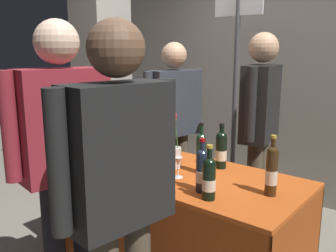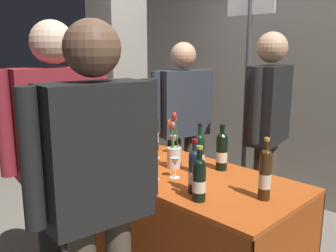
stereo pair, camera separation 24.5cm
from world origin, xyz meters
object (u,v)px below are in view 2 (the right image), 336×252
display_bottle_0 (200,153)px  booth_signpost (247,82)px  vendor_presenter (268,119)px  taster_foreground_right (58,143)px  concrete_pillar (117,40)px  flower_vase (174,152)px  tasting_table (168,198)px  featured_wine_bottle (154,132)px  wine_glass_near_vendor (154,164)px  wine_glass_mid (174,140)px  wine_glass_near_taster (175,163)px

display_bottle_0 → booth_signpost: bearing=108.1°
vendor_presenter → taster_foreground_right: 1.62m
concrete_pillar → display_bottle_0: concrete_pillar is taller
booth_signpost → taster_foreground_right: bearing=-91.2°
flower_vase → tasting_table: bearing=-117.5°
display_bottle_0 → flower_vase: size_ratio=0.86×
featured_wine_bottle → taster_foreground_right: 1.01m
wine_glass_near_vendor → wine_glass_mid: 0.60m
display_bottle_0 → taster_foreground_right: bearing=-115.9°
featured_wine_bottle → flower_vase: size_ratio=0.89×
taster_foreground_right → flower_vase: bearing=-3.2°
wine_glass_near_taster → flower_vase: 0.21m
wine_glass_near_taster → taster_foreground_right: (-0.32, -0.63, 0.19)m
wine_glass_near_taster → vendor_presenter: vendor_presenter is taller
vendor_presenter → flower_vase: bearing=-28.4°
featured_wine_bottle → wine_glass_near_taster: 0.67m
display_bottle_0 → tasting_table: bearing=-165.3°
featured_wine_bottle → wine_glass_near_taster: bearing=-31.0°
featured_wine_bottle → wine_glass_near_taster: size_ratio=2.63×
tasting_table → display_bottle_0: display_bottle_0 is taller
tasting_table → flower_vase: flower_vase is taller
wine_glass_mid → concrete_pillar: bearing=160.3°
wine_glass_near_taster → flower_vase: flower_vase is taller
featured_wine_bottle → flower_vase: bearing=-25.4°
wine_glass_near_vendor → booth_signpost: 1.42m
concrete_pillar → wine_glass_near_taster: 2.11m
wine_glass_near_vendor → booth_signpost: booth_signpost is taller
featured_wine_bottle → booth_signpost: (0.29, 0.88, 0.37)m
wine_glass_near_vendor → flower_vase: size_ratio=0.36×
display_bottle_0 → booth_signpost: 1.18m
booth_signpost → wine_glass_mid: bearing=-97.7°
flower_vase → booth_signpost: booth_signpost is taller
tasting_table → booth_signpost: booth_signpost is taller
display_bottle_0 → wine_glass_mid: size_ratio=2.34×
concrete_pillar → taster_foreground_right: (1.42, -1.50, -0.62)m
wine_glass_near_vendor → taster_foreground_right: 0.60m
booth_signpost → concrete_pillar: bearing=-166.6°
booth_signpost → featured_wine_bottle: bearing=-108.4°
vendor_presenter → taster_foreground_right: taster_foreground_right is taller
flower_vase → vendor_presenter: bearing=71.8°
concrete_pillar → wine_glass_near_vendor: concrete_pillar is taller
tasting_table → display_bottle_0: (0.23, 0.06, 0.37)m
tasting_table → featured_wine_bottle: featured_wine_bottle is taller
flower_vase → wine_glass_near_taster: bearing=-44.0°
taster_foreground_right → featured_wine_bottle: bearing=24.0°
vendor_presenter → concrete_pillar: bearing=-98.3°
featured_wine_bottle → vendor_presenter: (0.69, 0.59, 0.12)m
featured_wine_bottle → vendor_presenter: bearing=40.7°
concrete_pillar → taster_foreground_right: bearing=-46.5°
wine_glass_near_taster → taster_foreground_right: 0.73m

